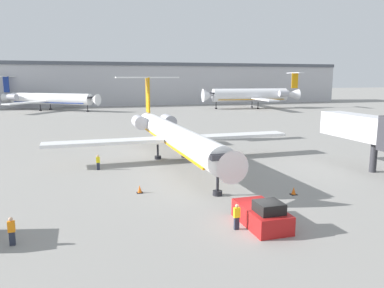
{
  "coord_description": "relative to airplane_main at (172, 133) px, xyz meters",
  "views": [
    {
      "loc": [
        -10.82,
        -21.32,
        9.76
      ],
      "look_at": [
        0.0,
        14.69,
        3.11
      ],
      "focal_mm": 35.0,
      "sensor_mm": 36.0,
      "label": 1
    }
  ],
  "objects": [
    {
      "name": "jet_bridge",
      "position": [
        18.68,
        -10.35,
        1.28
      ],
      "size": [
        3.2,
        10.58,
        6.19
      ],
      "color": "#2D2D33",
      "rests_on": "ground"
    },
    {
      "name": "airplane_parked_far_left",
      "position": [
        43.2,
        67.68,
        1.13
      ],
      "size": [
        32.72,
        32.82,
        11.5
      ],
      "color": "white",
      "rests_on": "ground"
    },
    {
      "name": "worker_by_wing",
      "position": [
        -8.93,
        -2.97,
        -2.31
      ],
      "size": [
        0.4,
        0.24,
        1.65
      ],
      "color": "#232838",
      "rests_on": "ground"
    },
    {
      "name": "traffic_cone_left",
      "position": [
        -5.94,
        -12.44,
        -2.85
      ],
      "size": [
        0.52,
        0.52,
        0.67
      ],
      "color": "black",
      "rests_on": "ground"
    },
    {
      "name": "worker_near_tug",
      "position": [
        -1.1,
        -22.11,
        -2.27
      ],
      "size": [
        0.4,
        0.24,
        1.72
      ],
      "color": "#232838",
      "rests_on": "ground"
    },
    {
      "name": "worker_on_apron",
      "position": [
        -14.74,
        -20.49,
        -2.25
      ],
      "size": [
        0.4,
        0.24,
        1.75
      ],
      "color": "#232838",
      "rests_on": "ground"
    },
    {
      "name": "terminal_building",
      "position": [
        0.28,
        97.91,
        4.48
      ],
      "size": [
        180.0,
        16.8,
        15.24
      ],
      "color": "#B2B2B7",
      "rests_on": "ground"
    },
    {
      "name": "pushback_tug",
      "position": [
        0.77,
        -21.96,
        -2.43
      ],
      "size": [
        2.36,
        4.69,
        1.94
      ],
      "color": "#B21919",
      "rests_on": "ground"
    },
    {
      "name": "ground_plane",
      "position": [
        0.28,
        -22.09,
        -3.16
      ],
      "size": [
        600.0,
        600.0,
        0.0
      ],
      "primitive_type": "plane",
      "color": "gray"
    },
    {
      "name": "airplane_main",
      "position": [
        0.0,
        0.0,
        0.0
      ],
      "size": [
        29.74,
        34.15,
        9.94
      ],
      "color": "white",
      "rests_on": "ground"
    },
    {
      "name": "traffic_cone_right",
      "position": [
        6.5,
        -16.67,
        -2.85
      ],
      "size": [
        0.53,
        0.53,
        0.66
      ],
      "color": "black",
      "rests_on": "ground"
    },
    {
      "name": "airplane_parked_far_right",
      "position": [
        -19.74,
        78.27,
        0.41
      ],
      "size": [
        31.41,
        26.9,
        10.36
      ],
      "color": "white",
      "rests_on": "ground"
    }
  ]
}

